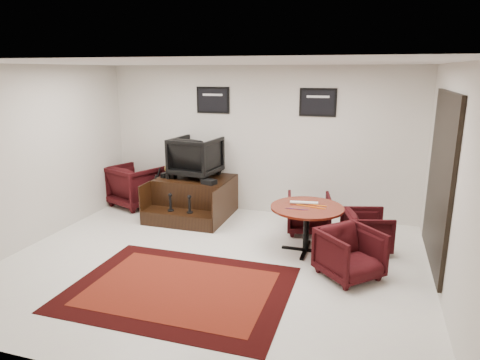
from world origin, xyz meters
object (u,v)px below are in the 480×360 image
at_px(shine_podium, 194,198).
at_px(shine_chair, 196,155).
at_px(table_chair_corner, 350,251).
at_px(meeting_table, 307,212).
at_px(table_chair_window, 367,229).
at_px(table_chair_back, 309,211).
at_px(armchair_side, 136,183).

relative_size(shine_podium, shine_chair, 1.70).
bearing_deg(table_chair_corner, meeting_table, 90.56).
distance_m(table_chair_window, table_chair_corner, 1.01).
height_order(shine_chair, table_chair_back, shine_chair).
height_order(shine_chair, armchair_side, shine_chair).
xyz_separation_m(table_chair_window, table_chair_corner, (-0.19, -0.99, 0.02)).
bearing_deg(table_chair_corner, shine_chair, 102.98).
bearing_deg(meeting_table, table_chair_back, 96.07).
bearing_deg(meeting_table, armchair_side, 161.11).
bearing_deg(table_chair_back, shine_podium, -17.14).
bearing_deg(shine_chair, meeting_table, 159.32).
relative_size(table_chair_back, table_chair_corner, 0.99).
distance_m(armchair_side, table_chair_back, 3.63).
relative_size(armchair_side, table_chair_back, 1.27).
xyz_separation_m(shine_podium, shine_chair, (0.00, 0.15, 0.81)).
bearing_deg(table_chair_corner, table_chair_window, 34.11).
bearing_deg(shine_podium, table_chair_back, -5.97).
relative_size(meeting_table, table_chair_corner, 1.49).
bearing_deg(table_chair_back, table_chair_corner, 106.01).
height_order(armchair_side, table_chair_window, armchair_side).
bearing_deg(shine_chair, table_chair_window, 171.28).
relative_size(shine_chair, table_chair_corner, 1.15).
bearing_deg(table_chair_back, table_chair_window, 140.71).
height_order(meeting_table, table_chair_window, meeting_table).
relative_size(armchair_side, table_chair_corner, 1.26).
relative_size(shine_podium, table_chair_back, 1.97).
distance_m(shine_podium, table_chair_corner, 3.47).
bearing_deg(table_chair_window, shine_chair, 58.47).
xyz_separation_m(shine_podium, table_chair_corner, (3.00, -1.75, 0.04)).
xyz_separation_m(shine_chair, table_chair_window, (3.20, -0.90, -0.80)).
xyz_separation_m(armchair_side, table_chair_window, (4.57, -0.95, -0.12)).
distance_m(table_chair_back, table_chair_window, 1.10).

